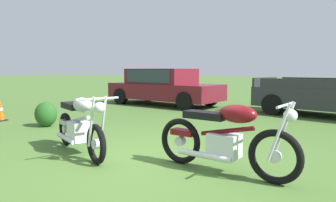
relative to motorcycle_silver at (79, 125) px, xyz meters
name	(u,v)px	position (x,y,z in m)	size (l,w,h in m)	color
ground_plane	(146,160)	(1.17, 0.14, -0.48)	(120.00, 120.00, 0.00)	#476B2D
motorcycle_silver	(79,125)	(0.00, 0.00, 0.00)	(1.79, 1.24, 1.02)	black
motorcycle_maroon	(225,138)	(2.42, 0.04, 0.00)	(2.04, 0.76, 1.02)	black
car_burgundy	(163,85)	(-1.74, 6.98, 0.32)	(4.87, 2.85, 1.43)	maroon
traffic_cone	(1,111)	(-4.17, 1.73, -0.21)	(0.25, 0.25, 0.58)	#EA590F
shrub_low	(46,114)	(-2.41, 1.62, -0.18)	(0.55, 0.50, 0.61)	#23541E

